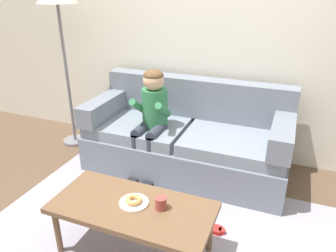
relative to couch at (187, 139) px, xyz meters
name	(u,v)px	position (x,y,z in m)	size (l,w,h in m)	color
ground	(167,216)	(0.11, -0.85, -0.34)	(10.00, 10.00, 0.00)	brown
wall_back	(216,30)	(0.11, 0.55, 1.06)	(8.00, 0.10, 2.80)	silver
area_rug	(155,235)	(0.11, -1.10, -0.33)	(2.77, 1.81, 0.01)	#9993A3
couch	(187,139)	(0.00, 0.00, 0.00)	(2.08, 0.90, 0.93)	slate
coffee_table	(133,210)	(0.03, -1.31, 0.05)	(1.16, 0.54, 0.43)	brown
person_child	(152,113)	(-0.31, -0.21, 0.33)	(0.34, 0.58, 1.10)	#337A4C
plate	(134,203)	(0.03, -1.28, 0.10)	(0.21, 0.21, 0.01)	white
donut	(134,200)	(0.03, -1.28, 0.12)	(0.12, 0.12, 0.04)	tan
mug	(161,203)	(0.23, -1.26, 0.13)	(0.08, 0.08, 0.09)	#993D38
toy_controller	(212,229)	(0.52, -0.89, -0.31)	(0.23, 0.09, 0.05)	red
floor_lamp	(57,3)	(-1.53, 0.06, 1.33)	(0.44, 0.44, 1.92)	slate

